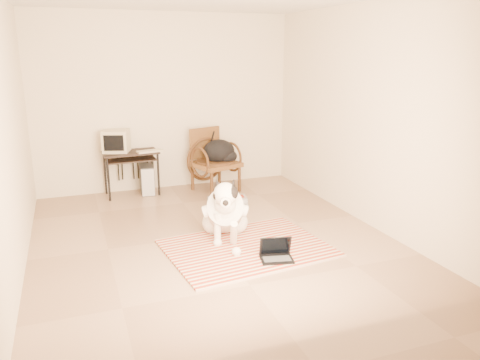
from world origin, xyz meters
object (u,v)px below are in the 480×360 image
laptop (276,254)px  pc_tower (147,179)px  rattan_chair (213,160)px  computer_desk (131,158)px  crt_monitor (116,141)px  dog (225,212)px  backpack (220,152)px

laptop → pc_tower: bearing=106.2°
laptop → rattan_chair: rattan_chair is taller
laptop → computer_desk: computer_desk is taller
computer_desk → crt_monitor: 0.33m
computer_desk → rattan_chair: (1.24, -0.17, -0.09)m
dog → laptop: size_ratio=3.01×
computer_desk → backpack: 1.36m
dog → crt_monitor: 2.48m
crt_monitor → pc_tower: crt_monitor is taller
dog → backpack: bearing=73.5°
computer_desk → crt_monitor: (-0.19, 0.08, 0.26)m
pc_tower → rattan_chair: size_ratio=0.50×
pc_tower → backpack: 1.21m
crt_monitor → rattan_chair: bearing=-9.8°
crt_monitor → backpack: bearing=-11.7°
laptop → dog: bearing=112.9°
pc_tower → crt_monitor: bearing=174.6°
computer_desk → pc_tower: (0.23, 0.04, -0.36)m
rattan_chair → backpack: 0.17m
computer_desk → rattan_chair: bearing=-7.9°
pc_tower → backpack: size_ratio=0.93×
rattan_chair → backpack: rattan_chair is taller
dog → laptop: 0.84m
dog → computer_desk: size_ratio=1.38×
backpack → crt_monitor: bearing=168.3°
crt_monitor → laptop: bearing=-66.9°
computer_desk → backpack: (1.34, -0.24, 0.04)m
computer_desk → dog: bearing=-70.3°
laptop → computer_desk: (-1.08, 2.89, 0.50)m
dog → backpack: (0.57, 1.92, 0.29)m
rattan_chair → crt_monitor: bearing=170.2°
dog → laptop: dog is taller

